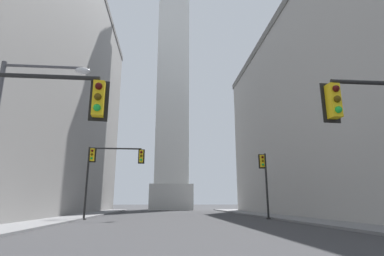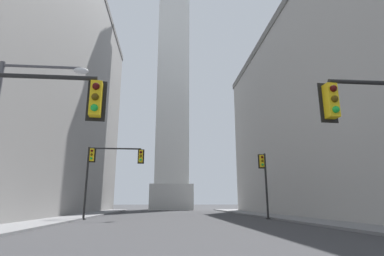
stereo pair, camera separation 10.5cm
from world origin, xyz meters
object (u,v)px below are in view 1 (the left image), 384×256
Objects in this scene: street_lamp at (12,123)px; obelisk at (173,76)px; traffic_light_mid_left at (107,164)px; traffic_light_mid_right at (265,175)px.

obelisk is at bearing 81.32° from street_lamp.
traffic_light_mid_left is 14.27m from traffic_light_mid_right.
obelisk reaches higher than traffic_light_mid_right.
obelisk is 10.26× the size of traffic_light_mid_right.
traffic_light_mid_right is 0.81× the size of street_lamp.
traffic_light_mid_right is at bearing -2.61° from traffic_light_mid_left.
obelisk reaches higher than street_lamp.
traffic_light_mid_left is 1.08× the size of traffic_light_mid_right.
street_lamp is (-0.99, -15.18, -0.26)m from traffic_light_mid_left.
traffic_light_mid_left is 15.22m from street_lamp.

